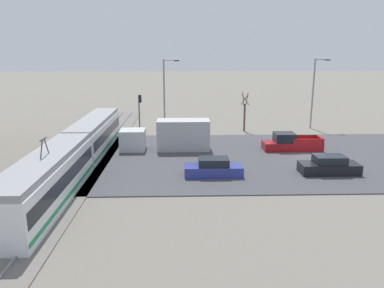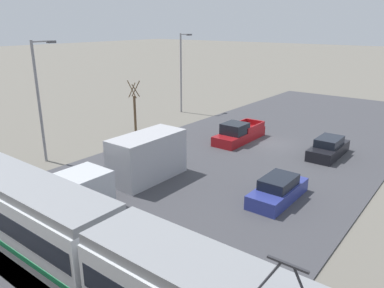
{
  "view_description": "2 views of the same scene",
  "coord_description": "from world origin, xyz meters",
  "views": [
    {
      "loc": [
        -33.94,
        12.12,
        9.8
      ],
      "look_at": [
        -2.68,
        11.17,
        2.05
      ],
      "focal_mm": 35.0,
      "sensor_mm": 36.0,
      "label": 1
    },
    {
      "loc": [
        -13.54,
        28.5,
        10.06
      ],
      "look_at": [
        -0.31,
        11.4,
        3.03
      ],
      "focal_mm": 35.0,
      "sensor_mm": 36.0,
      "label": 2
    }
  ],
  "objects": [
    {
      "name": "light_rail_tram",
      "position": [
        -3.57,
        20.85,
        1.64
      ],
      "size": [
        27.82,
        2.73,
        4.34
      ],
      "color": "white",
      "rests_on": "ground"
    },
    {
      "name": "box_truck",
      "position": [
        3.04,
        13.12,
        1.48
      ],
      "size": [
        2.43,
        8.98,
        3.04
      ],
      "color": "silver",
      "rests_on": "ground"
    },
    {
      "name": "pickup_truck",
      "position": [
        2.55,
        0.97,
        0.74
      ],
      "size": [
        2.05,
        5.87,
        1.75
      ],
      "color": "maroon",
      "rests_on": "ground"
    },
    {
      "name": "street_lamp_near_crossing",
      "position": [
        11.68,
        13.93,
        5.1
      ],
      "size": [
        0.36,
        1.95,
        8.92
      ],
      "color": "gray",
      "rests_on": "ground"
    },
    {
      "name": "ground_plane",
      "position": [
        0.0,
        0.0,
        0.0
      ],
      "size": [
        320.0,
        320.0,
        0.0
      ],
      "primitive_type": "plane",
      "color": "slate"
    },
    {
      "name": "sedan_car_1",
      "position": [
        -5.27,
        9.53,
        0.67
      ],
      "size": [
        1.87,
        4.65,
        1.44
      ],
      "color": "navy",
      "rests_on": "ground"
    },
    {
      "name": "street_tree",
      "position": [
        12.27,
        4.11,
        2.24
      ],
      "size": [
        1.16,
        0.96,
        4.92
      ],
      "color": "brown",
      "rests_on": "ground"
    },
    {
      "name": "sedan_car_0",
      "position": [
        -5.02,
        0.0,
        0.69
      ],
      "size": [
        1.9,
        4.76,
        1.49
      ],
      "rotation": [
        0.0,
        0.0,
        3.14
      ],
      "color": "black",
      "rests_on": "ground"
    },
    {
      "name": "road_surface",
      "position": [
        0.0,
        0.0,
        0.04
      ],
      "size": [
        19.26,
        51.95,
        0.08
      ],
      "color": "#424247",
      "rests_on": "ground"
    },
    {
      "name": "rail_bed",
      "position": [
        0.0,
        20.85,
        0.05
      ],
      "size": [
        54.5,
        4.4,
        0.22
      ],
      "color": "slate",
      "rests_on": "ground"
    },
    {
      "name": "street_lamp_mid_block",
      "position": [
        13.94,
        -5.13,
        5.1
      ],
      "size": [
        0.36,
        1.95,
        8.93
      ],
      "color": "gray",
      "rests_on": "ground"
    }
  ]
}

